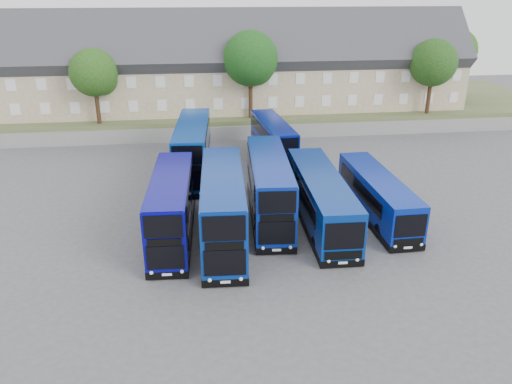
% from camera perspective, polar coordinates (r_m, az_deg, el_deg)
% --- Properties ---
extents(ground, '(120.00, 120.00, 0.00)m').
position_cam_1_polar(ground, '(31.89, 1.14, -6.24)').
color(ground, '#4C4C51').
rests_on(ground, ground).
extents(retaining_wall, '(70.00, 0.40, 1.50)m').
position_cam_1_polar(retaining_wall, '(53.84, -2.55, 6.76)').
color(retaining_wall, slate).
rests_on(retaining_wall, ground).
extents(earth_bank, '(80.00, 20.00, 2.00)m').
position_cam_1_polar(earth_bank, '(63.44, -3.33, 9.40)').
color(earth_bank, '#4E5731').
rests_on(earth_bank, ground).
extents(terrace_row, '(54.00, 10.40, 11.20)m').
position_cam_1_polar(terrace_row, '(58.46, -3.16, 13.87)').
color(terrace_row, tan).
rests_on(terrace_row, earth_bank).
extents(dd_front_left, '(2.89, 10.63, 4.18)m').
position_cam_1_polar(dd_front_left, '(32.52, -9.58, -1.94)').
color(dd_front_left, '#07067B').
rests_on(dd_front_left, ground).
extents(dd_front_mid, '(3.18, 11.50, 4.52)m').
position_cam_1_polar(dd_front_mid, '(31.76, -3.79, -1.93)').
color(dd_front_mid, navy).
rests_on(dd_front_mid, ground).
extents(dd_front_right, '(3.26, 11.27, 4.43)m').
position_cam_1_polar(dd_front_right, '(34.89, 1.50, 0.34)').
color(dd_front_right, navy).
rests_on(dd_front_right, ground).
extents(dd_rear_left, '(3.46, 11.62, 4.56)m').
position_cam_1_polar(dd_rear_left, '(43.39, -7.22, 4.76)').
color(dd_rear_left, '#083B9B').
rests_on(dd_rear_left, ground).
extents(dd_rear_right, '(3.05, 10.04, 3.93)m').
position_cam_1_polar(dd_rear_right, '(46.23, 1.96, 5.63)').
color(dd_rear_right, navy).
rests_on(dd_rear_right, ground).
extents(coach_east_a, '(3.01, 12.67, 3.44)m').
position_cam_1_polar(coach_east_a, '(34.61, 7.40, -0.91)').
color(coach_east_a, navy).
rests_on(coach_east_a, ground).
extents(coach_east_b, '(2.53, 11.12, 3.03)m').
position_cam_1_polar(coach_east_b, '(36.38, 13.66, -0.55)').
color(coach_east_b, '#072192').
rests_on(coach_east_b, ground).
extents(tree_west, '(4.80, 4.80, 7.65)m').
position_cam_1_polar(tree_west, '(54.28, -17.88, 12.68)').
color(tree_west, '#382314').
rests_on(tree_west, earth_bank).
extents(tree_mid, '(5.76, 5.76, 9.18)m').
position_cam_1_polar(tree_mid, '(54.12, -0.49, 14.78)').
color(tree_mid, '#382314').
rests_on(tree_mid, earth_bank).
extents(tree_east, '(5.12, 5.12, 8.16)m').
position_cam_1_polar(tree_east, '(59.47, 19.66, 13.57)').
color(tree_east, '#382314').
rests_on(tree_east, earth_bank).
extents(tree_far, '(5.44, 5.44, 8.67)m').
position_cam_1_polar(tree_far, '(68.34, 21.77, 14.59)').
color(tree_far, '#382314').
rests_on(tree_far, earth_bank).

